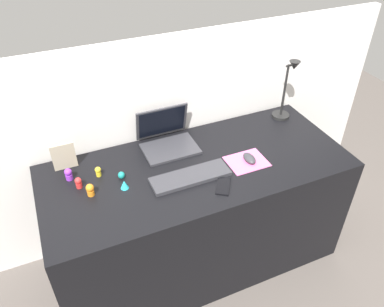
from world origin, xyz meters
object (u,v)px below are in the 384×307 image
object	(u,v)px
desk_lamp	(287,91)
picture_frame	(64,156)
keyboard	(190,177)
toy_figurine_teal	(121,175)
toy_figurine_yellow	(98,171)
toy_figurine_red	(78,183)
toy_figurine_purple	(69,174)
toy_figurine_orange	(90,189)
mouse	(249,158)
cell_phone	(223,186)
laptop	(166,137)
toy_figurine_cyan	(124,184)

from	to	relation	value
desk_lamp	picture_frame	distance (m)	1.33
desk_lamp	picture_frame	xyz separation A→B (m)	(-1.32, 0.04, -0.11)
keyboard	toy_figurine_teal	world-z (taller)	toy_figurine_teal
desk_lamp	toy_figurine_yellow	xyz separation A→B (m)	(-1.18, -0.09, -0.16)
keyboard	toy_figurine_red	size ratio (longest dim) A/B	6.93
toy_figurine_purple	toy_figurine_orange	world-z (taller)	same
keyboard	toy_figurine_orange	distance (m)	0.50
mouse	toy_figurine_red	xyz separation A→B (m)	(-0.87, 0.15, 0.01)
cell_phone	toy_figurine_red	xyz separation A→B (m)	(-0.65, 0.28, 0.03)
picture_frame	toy_figurine_purple	size ratio (longest dim) A/B	2.28
cell_phone	desk_lamp	bearing A→B (deg)	67.11
mouse	toy_figurine_teal	world-z (taller)	same
desk_lamp	toy_figurine_purple	size ratio (longest dim) A/B	5.97
mouse	laptop	bearing A→B (deg)	137.43
picture_frame	toy_figurine_yellow	xyz separation A→B (m)	(0.14, -0.13, -0.05)
toy_figurine_red	keyboard	bearing A→B (deg)	-16.27
mouse	toy_figurine_red	bearing A→B (deg)	169.99
desk_lamp	toy_figurine_orange	xyz separation A→B (m)	(-1.24, -0.22, -0.15)
laptop	toy_figurine_cyan	bearing A→B (deg)	-140.57
toy_figurine_purple	toy_figurine_cyan	xyz separation A→B (m)	(0.24, -0.18, -0.01)
picture_frame	toy_figurine_yellow	size ratio (longest dim) A/B	2.74
laptop	toy_figurine_teal	bearing A→B (deg)	-149.66
cell_phone	picture_frame	world-z (taller)	picture_frame
laptop	toy_figurine_red	size ratio (longest dim) A/B	5.07
mouse	picture_frame	distance (m)	0.97
laptop	toy_figurine_teal	xyz separation A→B (m)	(-0.31, -0.18, -0.03)
toy_figurine_teal	toy_figurine_cyan	size ratio (longest dim) A/B	0.84
mouse	picture_frame	world-z (taller)	picture_frame
cell_phone	toy_figurine_cyan	xyz separation A→B (m)	(-0.45, 0.19, 0.02)
toy_figurine_yellow	desk_lamp	bearing A→B (deg)	4.47
picture_frame	toy_figurine_red	bearing A→B (deg)	-79.34
toy_figurine_orange	keyboard	bearing A→B (deg)	-9.49
mouse	keyboard	bearing A→B (deg)	-179.91
desk_lamp	toy_figurine_orange	size ratio (longest dim) A/B	6.02
cell_phone	toy_figurine_orange	size ratio (longest dim) A/B	1.96
cell_phone	toy_figurine_purple	bearing A→B (deg)	-174.32
desk_lamp	toy_figurine_cyan	xyz separation A→B (m)	(-1.08, -0.24, -0.17)
toy_figurine_teal	toy_figurine_purple	world-z (taller)	toy_figurine_purple
cell_phone	toy_figurine_purple	xyz separation A→B (m)	(-0.69, 0.36, 0.03)
toy_figurine_orange	cell_phone	bearing A→B (deg)	-18.68
keyboard	toy_figurine_red	distance (m)	0.55
toy_figurine_teal	toy_figurine_red	world-z (taller)	toy_figurine_red
picture_frame	laptop	bearing A→B (deg)	-1.46
picture_frame	toy_figurine_teal	xyz separation A→B (m)	(0.24, -0.20, -0.06)
desk_lamp	toy_figurine_cyan	distance (m)	1.12
laptop	toy_figurine_red	distance (m)	0.55
keyboard	mouse	world-z (taller)	mouse
laptop	keyboard	distance (m)	0.33
cell_phone	toy_figurine_cyan	distance (m)	0.49
toy_figurine_cyan	toy_figurine_red	distance (m)	0.22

